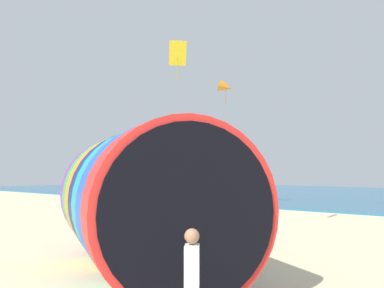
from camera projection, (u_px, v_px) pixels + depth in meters
The scene contains 7 objects.
ground_plane at pixel (175, 284), 9.99m from camera, with size 120.00×120.00×0.00m, color beige.
giant_inflatable_tube at pixel (143, 201), 11.15m from camera, with size 8.18×6.79×3.71m.
kite_handler at pixel (192, 285), 6.51m from camera, with size 0.39×0.42×1.76m.
kite_orange_delta at pixel (225, 87), 30.64m from camera, with size 1.48×1.42×1.83m.
kite_yellow_diamond at pixel (178, 54), 22.79m from camera, with size 1.05×1.06×2.16m.
bystander_near_water at pixel (218, 208), 21.30m from camera, with size 0.39×0.42×1.58m.
bystander_mid_beach at pixel (250, 207), 22.13m from camera, with size 0.39×0.42×1.54m.
Camera 1 is at (6.90, -7.48, 2.65)m, focal length 40.00 mm.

